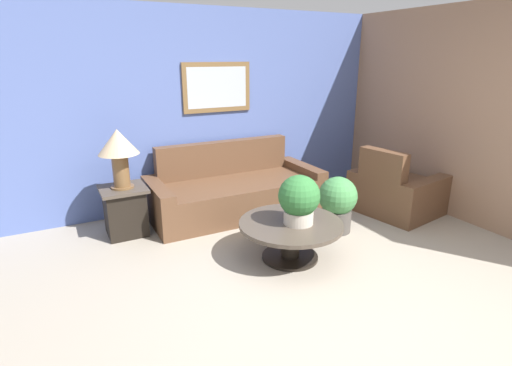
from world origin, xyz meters
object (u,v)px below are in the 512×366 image
at_px(side_table, 125,210).
at_px(potted_plant_on_table, 299,199).
at_px(coffee_table, 291,232).
at_px(potted_plant_floor, 337,202).
at_px(couch_main, 235,191).
at_px(armchair, 395,192).
at_px(table_lamp, 118,148).

bearing_deg(side_table, potted_plant_on_table, -45.47).
xyz_separation_m(coffee_table, potted_plant_floor, (0.85, 0.32, 0.07)).
distance_m(potted_plant_on_table, potted_plant_floor, 0.93).
distance_m(couch_main, armchair, 2.12).
bearing_deg(table_lamp, potted_plant_on_table, -45.47).
bearing_deg(side_table, coffee_table, -45.39).
relative_size(coffee_table, potted_plant_on_table, 2.12).
distance_m(couch_main, potted_plant_on_table, 1.56).
xyz_separation_m(side_table, potted_plant_on_table, (1.43, -1.45, 0.37)).
distance_m(armchair, potted_plant_on_table, 1.97).
bearing_deg(table_lamp, couch_main, 2.34).
xyz_separation_m(side_table, table_lamp, (0.00, -0.00, 0.74)).
height_order(coffee_table, potted_plant_on_table, potted_plant_on_table).
distance_m(table_lamp, potted_plant_on_table, 2.07).
bearing_deg(coffee_table, potted_plant_floor, 20.78).
relative_size(couch_main, table_lamp, 3.36).
height_order(armchair, side_table, armchair).
height_order(armchair, potted_plant_on_table, potted_plant_on_table).
bearing_deg(potted_plant_on_table, table_lamp, 134.53).
bearing_deg(potted_plant_floor, side_table, 154.26).
bearing_deg(side_table, armchair, -16.07).
xyz_separation_m(couch_main, coffee_table, (-0.05, -1.45, 0.01)).
height_order(couch_main, potted_plant_on_table, potted_plant_on_table).
bearing_deg(armchair, side_table, 64.10).
distance_m(coffee_table, side_table, 1.96).
bearing_deg(potted_plant_floor, armchair, 6.58).
distance_m(armchair, coffee_table, 1.97).
xyz_separation_m(coffee_table, table_lamp, (-1.38, 1.39, 0.74)).
bearing_deg(coffee_table, table_lamp, 134.61).
height_order(potted_plant_on_table, potted_plant_floor, potted_plant_on_table).
relative_size(couch_main, potted_plant_on_table, 4.52).
bearing_deg(table_lamp, side_table, 90.00).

